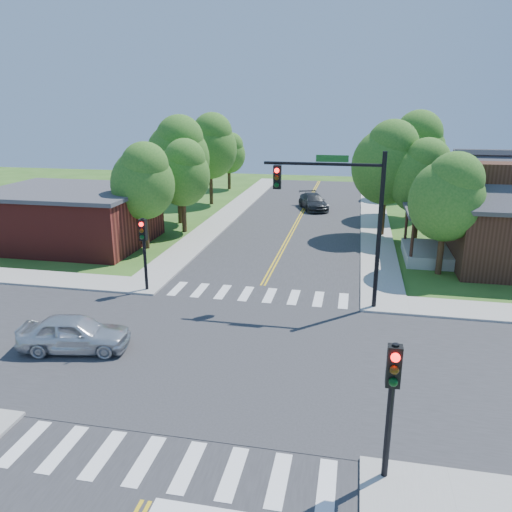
% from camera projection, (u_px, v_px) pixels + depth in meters
% --- Properties ---
extents(ground, '(100.00, 100.00, 0.00)m').
position_uv_depth(ground, '(226.00, 354.00, 18.95)').
color(ground, '#2F5A1C').
rests_on(ground, ground).
extents(road_ns, '(10.00, 90.00, 0.04)m').
position_uv_depth(road_ns, '(226.00, 354.00, 18.94)').
color(road_ns, '#2D2D30').
rests_on(road_ns, ground).
extents(road_ew, '(90.00, 10.00, 0.04)m').
position_uv_depth(road_ew, '(226.00, 354.00, 18.94)').
color(road_ew, '#2D2D30').
rests_on(road_ew, ground).
extents(intersection_patch, '(10.20, 10.20, 0.06)m').
position_uv_depth(intersection_patch, '(226.00, 354.00, 18.95)').
color(intersection_patch, '#2D2D30').
rests_on(intersection_patch, ground).
extents(sidewalk_nw, '(40.00, 40.00, 0.14)m').
position_uv_depth(sidewalk_nw, '(73.00, 232.00, 36.75)').
color(sidewalk_nw, '#9E9B93').
rests_on(sidewalk_nw, ground).
extents(crosswalk_north, '(8.85, 2.00, 0.01)m').
position_uv_depth(crosswalk_north, '(258.00, 294.00, 24.75)').
color(crosswalk_north, white).
rests_on(crosswalk_north, ground).
extents(crosswalk_south, '(8.85, 2.00, 0.01)m').
position_uv_depth(crosswalk_south, '(166.00, 464.00, 13.13)').
color(crosswalk_south, white).
rests_on(crosswalk_south, ground).
extents(centerline, '(0.30, 90.00, 0.01)m').
position_uv_depth(centerline, '(226.00, 353.00, 18.94)').
color(centerline, gold).
rests_on(centerline, ground).
extents(signal_mast_ne, '(5.30, 0.42, 7.20)m').
position_uv_depth(signal_mast_ne, '(342.00, 205.00, 22.03)').
color(signal_mast_ne, black).
rests_on(signal_mast_ne, ground).
extents(signal_pole_se, '(0.34, 0.42, 3.80)m').
position_uv_depth(signal_pole_se, '(392.00, 388.00, 11.84)').
color(signal_pole_se, black).
rests_on(signal_pole_se, ground).
extents(signal_pole_nw, '(0.34, 0.42, 3.80)m').
position_uv_depth(signal_pole_nw, '(144.00, 241.00, 24.46)').
color(signal_pole_nw, black).
rests_on(signal_pole_nw, ground).
extents(building_nw, '(10.40, 8.40, 3.73)m').
position_uv_depth(building_nw, '(71.00, 216.00, 33.46)').
color(building_nw, maroon).
rests_on(building_nw, ground).
extents(tree_e_a, '(3.99, 3.79, 6.78)m').
position_uv_depth(tree_e_a, '(449.00, 195.00, 26.54)').
color(tree_e_a, '#382314').
rests_on(tree_e_a, ground).
extents(tree_e_b, '(4.15, 3.94, 7.06)m').
position_uv_depth(tree_e_b, '(422.00, 175.00, 32.97)').
color(tree_e_b, '#382314').
rests_on(tree_e_b, ground).
extents(tree_e_c, '(5.12, 4.86, 8.70)m').
position_uv_depth(tree_e_c, '(414.00, 148.00, 40.03)').
color(tree_e_c, '#382314').
rests_on(tree_e_c, ground).
extents(tree_e_d, '(4.07, 3.86, 6.92)m').
position_uv_depth(tree_e_d, '(407.00, 153.00, 48.38)').
color(tree_e_d, '#382314').
rests_on(tree_e_d, ground).
extents(tree_w_a, '(4.07, 3.86, 6.91)m').
position_uv_depth(tree_w_a, '(143.00, 180.00, 31.46)').
color(tree_w_a, '#382314').
rests_on(tree_w_a, ground).
extents(tree_w_b, '(4.93, 4.68, 8.38)m').
position_uv_depth(tree_w_b, '(178.00, 153.00, 38.15)').
color(tree_w_b, '#382314').
rests_on(tree_w_b, ground).
extents(tree_w_c, '(4.95, 4.70, 8.41)m').
position_uv_depth(tree_w_c, '(211.00, 145.00, 45.61)').
color(tree_w_c, '#382314').
rests_on(tree_w_c, ground).
extents(tree_w_d, '(3.63, 3.45, 6.17)m').
position_uv_depth(tree_w_d, '(229.00, 152.00, 54.32)').
color(tree_w_d, '#382314').
rests_on(tree_w_d, ground).
extents(tree_house, '(4.80, 4.56, 8.16)m').
position_uv_depth(tree_house, '(388.00, 161.00, 34.20)').
color(tree_house, '#382314').
rests_on(tree_house, ground).
extents(tree_bldg, '(4.01, 3.81, 6.82)m').
position_uv_depth(tree_bldg, '(183.00, 171.00, 35.71)').
color(tree_bldg, '#382314').
rests_on(tree_bldg, ground).
extents(car_silver, '(3.13, 4.74, 1.41)m').
position_uv_depth(car_silver, '(75.00, 334.00, 19.02)').
color(car_silver, silver).
rests_on(car_silver, ground).
extents(car_dgrey, '(4.88, 5.91, 1.37)m').
position_uv_depth(car_dgrey, '(313.00, 202.00, 44.57)').
color(car_dgrey, '#2B2E30').
rests_on(car_dgrey, ground).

